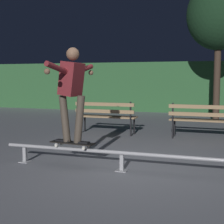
# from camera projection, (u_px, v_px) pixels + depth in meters

# --- Properties ---
(ground_plane) EXTENTS (90.00, 90.00, 0.00)m
(ground_plane) POSITION_uv_depth(u_px,v_px,m) (125.00, 168.00, 5.43)
(ground_plane) COLOR slate
(hedge_backdrop) EXTENTS (24.00, 1.20, 2.16)m
(hedge_backdrop) POSITION_uv_depth(u_px,v_px,m) (186.00, 87.00, 14.35)
(hedge_backdrop) COLOR #2D5B33
(hedge_backdrop) RESTS_ON ground
(grind_rail) EXTENTS (4.18, 0.18, 0.32)m
(grind_rail) POSITION_uv_depth(u_px,v_px,m) (122.00, 155.00, 5.25)
(grind_rail) COLOR #9E9EA3
(grind_rail) RESTS_ON ground
(skateboard) EXTENTS (0.80, 0.29, 0.09)m
(skateboard) POSITION_uv_depth(u_px,v_px,m) (72.00, 143.00, 5.51)
(skateboard) COLOR black
(skateboard) RESTS_ON grind_rail
(skateboarder) EXTENTS (0.63, 1.40, 1.56)m
(skateboarder) POSITION_uv_depth(u_px,v_px,m) (72.00, 87.00, 5.41)
(skateboarder) COLOR black
(skateboarder) RESTS_ON skateboard
(park_bench_leftmost) EXTENTS (1.60, 0.43, 0.88)m
(park_bench_leftmost) POSITION_uv_depth(u_px,v_px,m) (106.00, 114.00, 8.66)
(park_bench_leftmost) COLOR black
(park_bench_leftmost) RESTS_ON ground
(park_bench_left_center) EXTENTS (1.60, 0.43, 0.88)m
(park_bench_left_center) POSITION_uv_depth(u_px,v_px,m) (203.00, 117.00, 7.89)
(park_bench_left_center) COLOR black
(park_bench_left_center) RESTS_ON ground
(tree_behind_benches) EXTENTS (2.11, 2.11, 4.72)m
(tree_behind_benches) POSITION_uv_depth(u_px,v_px,m) (219.00, 15.00, 10.95)
(tree_behind_benches) COLOR #3D2D23
(tree_behind_benches) RESTS_ON ground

